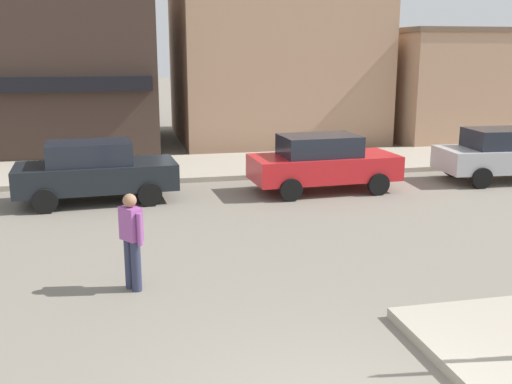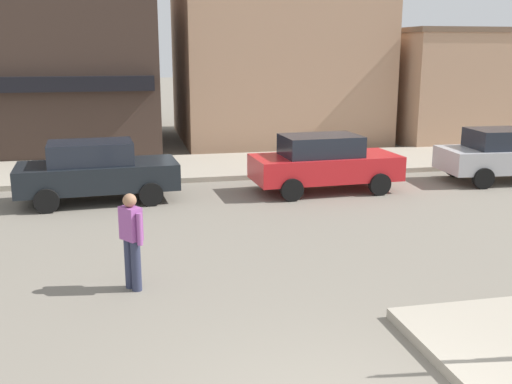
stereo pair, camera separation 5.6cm
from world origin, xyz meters
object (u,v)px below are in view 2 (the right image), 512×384
Objects in this scene: parked_car_nearest at (96,171)px; pedestrian_crossing_near at (131,238)px; parked_car_third at (508,154)px; parked_car_second at (324,162)px.

parked_car_nearest is 6.18m from pedestrian_crossing_near.
parked_car_nearest is 1.00× the size of parked_car_third.
parked_car_second is 7.96m from pedestrian_crossing_near.
parked_car_second is at bearing -179.13° from parked_car_third.
parked_car_third is at bearing -0.28° from parked_car_nearest.
pedestrian_crossing_near reaches higher than parked_car_second.
pedestrian_crossing_near is (-5.26, -5.98, 0.06)m from parked_car_second.
parked_car_second is 2.53× the size of pedestrian_crossing_near.
pedestrian_crossing_near is (0.80, -6.12, 0.06)m from parked_car_nearest.
parked_car_second is 5.73m from parked_car_third.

